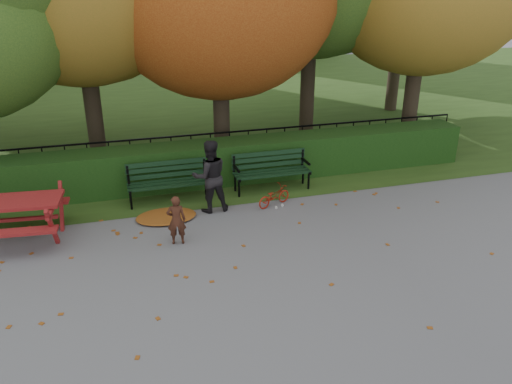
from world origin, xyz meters
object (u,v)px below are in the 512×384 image
object	(u,v)px
bench_right	(271,168)
bicycle	(274,196)
child	(176,220)
picnic_table	(8,210)
bench_left	(168,179)
adult	(210,176)

from	to	relation	value
bench_right	bicycle	size ratio (longest dim) A/B	2.10
bench_right	child	size ratio (longest dim) A/B	1.87
picnic_table	child	xyz separation A→B (m)	(2.98, -0.99, -0.16)
bench_left	bicycle	xyz separation A→B (m)	(2.17, -0.95, -0.29)
bench_left	picnic_table	world-z (taller)	picnic_table
adult	picnic_table	bearing A→B (deg)	1.31
child	bench_left	bearing A→B (deg)	-86.11
bench_right	picnic_table	xyz separation A→B (m)	(-5.49, -1.08, 0.12)
picnic_table	adult	xyz separation A→B (m)	(3.88, 0.27, 0.14)
bench_right	child	world-z (taller)	child
bicycle	adult	bearing A→B (deg)	60.61
child	adult	distance (m)	1.58
picnic_table	bicycle	xyz separation A→B (m)	(5.26, 0.13, -0.42)
bench_right	adult	size ratio (longest dim) A/B	1.15
bench_left	bench_right	world-z (taller)	same
bench_left	child	world-z (taller)	child
bicycle	bench_right	bearing A→B (deg)	-37.18
bench_left	bench_right	distance (m)	2.40
bench_right	bench_left	bearing A→B (deg)	180.00
child	bicycle	bearing A→B (deg)	-146.88
bench_right	bicycle	distance (m)	1.02
adult	bench_right	bearing A→B (deg)	-156.25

